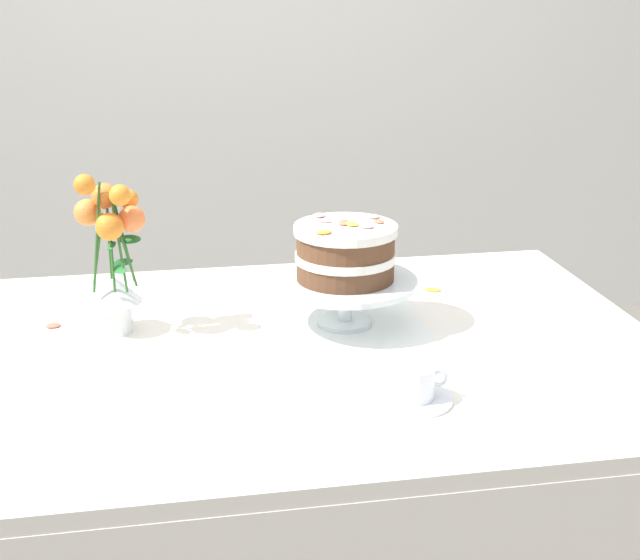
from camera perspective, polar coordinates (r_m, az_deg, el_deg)
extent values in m
cube|color=white|center=(1.69, -1.22, -4.68)|extent=(1.40, 1.00, 0.03)
cylinder|color=brown|center=(2.22, -18.57, -10.18)|extent=(0.06, 0.06, 0.71)
cylinder|color=brown|center=(2.35, 12.05, -7.94)|extent=(0.06, 0.06, 0.71)
cube|color=white|center=(1.77, 1.63, -2.94)|extent=(0.32, 0.32, 0.00)
cylinder|color=silver|center=(1.77, 1.63, -2.74)|extent=(0.11, 0.11, 0.01)
cylinder|color=silver|center=(1.75, 1.65, -1.45)|extent=(0.03, 0.03, 0.07)
cylinder|color=silver|center=(1.74, 1.66, -0.10)|extent=(0.29, 0.29, 0.01)
cylinder|color=brown|center=(1.73, 1.67, 0.69)|extent=(0.19, 0.19, 0.04)
cylinder|color=white|center=(1.72, 1.68, 1.56)|extent=(0.20, 0.20, 0.02)
cylinder|color=brown|center=(1.71, 1.68, 2.44)|extent=(0.19, 0.19, 0.04)
cylinder|color=white|center=(1.70, 1.69, 3.34)|extent=(0.20, 0.20, 0.02)
ellipsoid|color=#E56B51|center=(1.72, 3.88, 3.86)|extent=(0.03, 0.03, 0.00)
ellipsoid|color=pink|center=(1.68, 3.13, 3.52)|extent=(0.03, 0.02, 0.01)
ellipsoid|color=yellow|center=(1.70, 2.08, 3.71)|extent=(0.04, 0.04, 0.01)
ellipsoid|color=#E56B51|center=(1.71, 1.57, 3.82)|extent=(0.03, 0.04, 0.01)
ellipsoid|color=orange|center=(1.64, 0.25, 3.15)|extent=(0.04, 0.03, 0.01)
ellipsoid|color=pink|center=(1.76, -0.06, 4.28)|extent=(0.03, 0.04, 0.01)
ellipsoid|color=pink|center=(1.75, 3.54, 4.18)|extent=(0.03, 0.03, 0.01)
ellipsoid|color=pink|center=(1.72, 0.33, 3.89)|extent=(0.03, 0.03, 0.00)
ellipsoid|color=#E56B51|center=(1.70, 1.59, 3.73)|extent=(0.03, 0.03, 0.01)
cylinder|color=silver|center=(1.77, -13.16, -2.34)|extent=(0.06, 0.06, 0.06)
cone|color=silver|center=(1.75, -13.30, -0.59)|extent=(0.11, 0.11, 0.05)
cylinder|color=#2D6028|center=(1.73, -12.57, 1.74)|extent=(0.03, 0.01, 0.14)
sphere|color=orange|center=(1.70, -12.23, 3.93)|extent=(0.05, 0.05, 0.05)
ellipsoid|color=#236B2D|center=(1.73, -12.37, 2.63)|extent=(0.05, 0.02, 0.02)
cylinder|color=#2D6028|center=(1.74, -12.68, 2.42)|extent=(0.03, 0.02, 0.17)
sphere|color=orange|center=(1.73, -12.43, 5.18)|extent=(0.04, 0.04, 0.04)
ellipsoid|color=#236B2D|center=(1.74, -12.78, 1.14)|extent=(0.05, 0.04, 0.01)
cylinder|color=#2D6028|center=(1.73, -13.64, 2.46)|extent=(0.01, 0.01, 0.18)
sphere|color=orange|center=(1.72, -13.92, 5.36)|extent=(0.05, 0.05, 0.05)
ellipsoid|color=#236B2D|center=(1.73, -13.70, 3.46)|extent=(0.03, 0.05, 0.01)
cylinder|color=#2D6028|center=(1.74, -14.34, 1.95)|extent=(0.03, 0.02, 0.15)
sphere|color=orange|center=(1.73, -14.99, 4.31)|extent=(0.05, 0.05, 0.05)
cylinder|color=#2D6028|center=(1.70, -14.42, 2.69)|extent=(0.03, 0.02, 0.21)
sphere|color=orange|center=(1.67, -15.18, 6.04)|extent=(0.04, 0.04, 0.04)
cylinder|color=#2D6028|center=(1.71, -13.46, 1.41)|extent=(0.01, 0.03, 0.13)
sphere|color=orange|center=(1.68, -13.62, 3.41)|extent=(0.05, 0.05, 0.05)
ellipsoid|color=#236B2D|center=(1.70, -13.51, 2.21)|extent=(0.02, 0.05, 0.01)
cylinder|color=#2D6028|center=(1.70, -13.03, 2.38)|extent=(0.02, 0.03, 0.19)
sphere|color=orange|center=(1.66, -12.98, 5.43)|extent=(0.04, 0.04, 0.04)
ellipsoid|color=#236B2D|center=(1.71, -13.02, 0.67)|extent=(0.04, 0.05, 0.01)
cylinder|color=white|center=(1.47, 6.06, -7.73)|extent=(0.14, 0.14, 0.01)
cylinder|color=white|center=(1.46, 6.10, -6.64)|extent=(0.07, 0.07, 0.06)
torus|color=white|center=(1.47, 7.87, -6.38)|extent=(0.03, 0.01, 0.03)
ellipsoid|color=#E56B51|center=(1.84, -17.09, -2.86)|extent=(0.03, 0.03, 0.01)
ellipsoid|color=orange|center=(1.98, 7.40, -0.64)|extent=(0.04, 0.04, 0.00)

